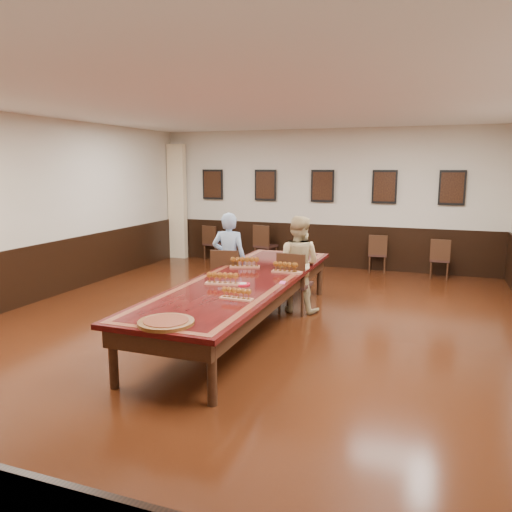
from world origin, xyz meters
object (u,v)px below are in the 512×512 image
at_px(chair_woman, 295,282).
at_px(spare_chair_b, 266,244).
at_px(spare_chair_c, 378,253).
at_px(carved_platter, 166,322).
at_px(person_woman, 298,264).
at_px(person_man, 229,259).
at_px(conference_table, 244,288).
at_px(spare_chair_a, 214,243).
at_px(chair_man, 228,277).
at_px(spare_chair_d, 440,258).

bearing_deg(chair_woman, spare_chair_b, -60.09).
xyz_separation_m(chair_woman, spare_chair_c, (0.87, 3.72, -0.07)).
distance_m(spare_chair_c, carved_platter, 7.15).
relative_size(chair_woman, person_woman, 0.64).
relative_size(person_man, conference_table, 0.32).
height_order(person_man, carved_platter, person_man).
relative_size(spare_chair_a, spare_chair_b, 0.92).
distance_m(spare_chair_a, spare_chair_b, 1.43).
relative_size(chair_man, conference_table, 0.20).
bearing_deg(spare_chair_d, conference_table, 61.51).
bearing_deg(spare_chair_c, spare_chair_a, -6.75).
relative_size(chair_man, spare_chair_b, 1.03).
relative_size(chair_woman, spare_chair_d, 1.18).
relative_size(chair_woman, conference_table, 0.20).
bearing_deg(person_woman, person_man, 5.74).
relative_size(spare_chair_b, spare_chair_c, 1.13).
xyz_separation_m(chair_woman, conference_table, (-0.46, -1.07, 0.11)).
xyz_separation_m(chair_woman, spare_chair_a, (-3.22, 3.78, -0.06)).
bearing_deg(spare_chair_d, chair_woman, 59.67).
relative_size(chair_man, spare_chair_c, 1.16).
relative_size(spare_chair_d, person_man, 0.54).
bearing_deg(person_woman, spare_chair_d, -118.51).
xyz_separation_m(spare_chair_c, carved_platter, (-1.30, -7.02, 0.34)).
bearing_deg(spare_chair_a, conference_table, 130.46).
distance_m(person_man, conference_table, 1.36).
bearing_deg(chair_woman, spare_chair_c, -99.06).
bearing_deg(spare_chair_a, person_woman, 142.13).
relative_size(person_woman, conference_table, 0.31).
distance_m(person_woman, carved_platter, 3.44).
relative_size(spare_chair_a, spare_chair_d, 1.04).
xyz_separation_m(person_man, carved_platter, (0.75, -3.37, -0.02)).
xyz_separation_m(person_man, person_woman, (1.20, 0.03, -0.01)).
distance_m(spare_chair_c, spare_chair_d, 1.34).
bearing_deg(spare_chair_b, spare_chair_c, -166.78).
bearing_deg(person_woman, carved_platter, 86.67).
height_order(chair_woman, spare_chair_a, chair_woman).
xyz_separation_m(person_woman, conference_table, (-0.47, -1.17, -0.17)).
bearing_deg(spare_chair_d, spare_chair_b, -1.05).
bearing_deg(chair_man, person_woman, 177.33).
height_order(chair_woman, spare_chair_b, chair_woman).
relative_size(spare_chair_b, carved_platter, 1.32).
height_order(chair_man, chair_woman, chair_woman).
bearing_deg(spare_chair_b, person_man, 112.22).
relative_size(spare_chair_b, conference_table, 0.19).
height_order(spare_chair_a, conference_table, spare_chair_a).
xyz_separation_m(person_man, conference_table, (0.72, -1.14, -0.18)).
bearing_deg(spare_chair_b, chair_woman, 128.62).
bearing_deg(carved_platter, spare_chair_a, 111.44).
relative_size(chair_woman, carved_platter, 1.37).
distance_m(chair_woman, person_man, 1.23).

